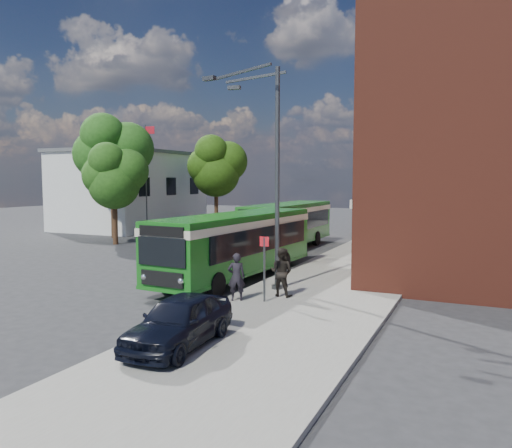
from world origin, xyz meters
The scene contains 16 objects.
ground centered at (0.00, 0.00, 0.00)m, with size 120.00×120.00×0.00m, color #29292B.
pavement centered at (7.00, 8.00, 0.07)m, with size 6.00×48.00×0.15m, color gray.
kerb_line centered at (3.95, 8.00, 0.01)m, with size 0.12×48.00×0.01m, color beige.
brick_office centered at (14.00, 12.00, 6.97)m, with size 12.10×26.00×14.20m.
white_building centered at (-18.00, 18.00, 3.66)m, with size 9.40×13.40×7.30m.
flagpole centered at (-12.45, 13.00, 4.94)m, with size 0.95×0.10×9.00m.
street_lamp centered at (4.84, -2.00, 4.79)m, with size 2.96×2.38×9.00m.
bus_stop_sign centered at (5.60, -4.20, 1.51)m, with size 0.35×0.08×2.52m.
bus_front centered at (2.47, -0.19, 1.83)m, with size 3.25×11.11×3.02m.
bus_rear centered at (0.95, 10.37, 1.83)m, with size 2.80×10.63×3.02m.
parked_car centered at (5.50, -9.62, 0.83)m, with size 1.62×4.01×1.37m, color black.
pedestrian_a centered at (4.60, -4.47, 1.03)m, with size 0.64×0.42×1.76m, color black.
pedestrian_b centered at (5.85, -3.13, 1.08)m, with size 0.90×0.70×1.85m, color black.
tree_left centered at (-11.00, 7.36, 4.88)m, with size 4.26×4.05×7.19m.
tree_mid centered at (-13.79, 10.44, 6.57)m, with size 5.73×5.45×9.67m.
tree_right centered at (-9.67, 19.74, 5.88)m, with size 5.13×4.88×8.67m.
Camera 1 is at (12.74, -20.54, 4.55)m, focal length 35.00 mm.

